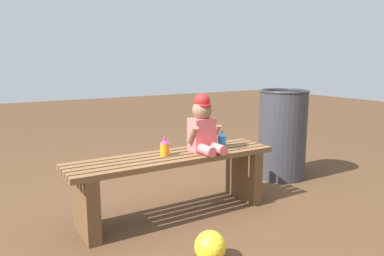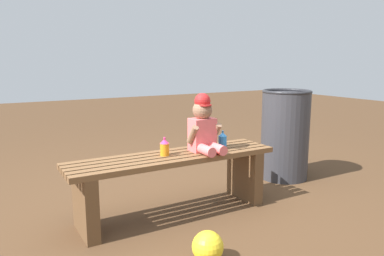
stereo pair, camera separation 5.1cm
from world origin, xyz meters
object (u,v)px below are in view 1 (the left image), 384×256
at_px(child_figure, 203,126).
at_px(toy_ball, 210,246).
at_px(sippy_cup_left, 165,147).
at_px(sippy_cup_right, 222,139).
at_px(park_bench, 174,175).
at_px(trash_bin, 283,134).

bearing_deg(child_figure, toy_ball, -119.83).
height_order(child_figure, sippy_cup_left, child_figure).
bearing_deg(toy_ball, sippy_cup_left, 84.05).
bearing_deg(sippy_cup_right, park_bench, -178.51).
relative_size(sippy_cup_left, toy_ball, 0.73).
relative_size(child_figure, trash_bin, 0.51).
distance_m(child_figure, sippy_cup_left, 0.31).
relative_size(child_figure, sippy_cup_left, 3.26).
xyz_separation_m(sippy_cup_left, toy_ball, (-0.07, -0.64, -0.40)).
bearing_deg(trash_bin, sippy_cup_left, -170.37).
bearing_deg(toy_ball, sippy_cup_right, 50.35).
height_order(park_bench, toy_ball, park_bench).
relative_size(park_bench, child_figure, 3.58).
bearing_deg(toy_ball, park_bench, 78.36).
bearing_deg(child_figure, park_bench, 175.89).
distance_m(sippy_cup_left, trash_bin, 1.32).
bearing_deg(sippy_cup_left, trash_bin, 9.63).
bearing_deg(park_bench, sippy_cup_left, 170.59).
relative_size(sippy_cup_right, trash_bin, 0.16).
relative_size(sippy_cup_right, toy_ball, 0.73).
xyz_separation_m(park_bench, toy_ball, (-0.13, -0.63, -0.20)).
distance_m(park_bench, sippy_cup_right, 0.45).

